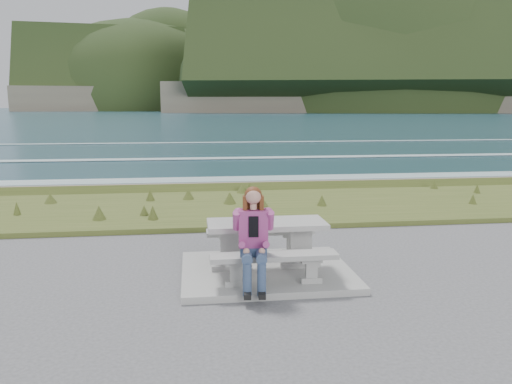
# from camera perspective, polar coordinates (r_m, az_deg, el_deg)

# --- Properties ---
(concrete_slab) EXTENTS (2.60, 2.10, 0.10)m
(concrete_slab) POSITION_cam_1_polar(r_m,az_deg,el_deg) (7.85, 1.20, -9.08)
(concrete_slab) COLOR #9B9A96
(concrete_slab) RESTS_ON ground
(picnic_table) EXTENTS (1.80, 0.75, 0.75)m
(picnic_table) POSITION_cam_1_polar(r_m,az_deg,el_deg) (7.67, 1.21, -4.60)
(picnic_table) COLOR #9B9A96
(picnic_table) RESTS_ON concrete_slab
(bench_landward) EXTENTS (1.80, 0.35, 0.45)m
(bench_landward) POSITION_cam_1_polar(r_m,az_deg,el_deg) (7.07, 2.06, -7.84)
(bench_landward) COLOR #9B9A96
(bench_landward) RESTS_ON concrete_slab
(bench_seaward) EXTENTS (1.80, 0.35, 0.45)m
(bench_seaward) POSITION_cam_1_polar(r_m,az_deg,el_deg) (8.40, 0.49, -4.96)
(bench_seaward) COLOR #9B9A96
(bench_seaward) RESTS_ON concrete_slab
(grass_verge) EXTENTS (160.00, 4.50, 0.22)m
(grass_verge) POSITION_cam_1_polar(r_m,az_deg,el_deg) (12.66, -2.19, -1.98)
(grass_verge) COLOR #3B4A1C
(grass_verge) RESTS_ON ground
(shore_drop) EXTENTS (160.00, 0.80, 2.20)m
(shore_drop) POSITION_cam_1_polar(r_m,az_deg,el_deg) (15.50, -3.17, 0.21)
(shore_drop) COLOR brown
(shore_drop) RESTS_ON ground
(ocean) EXTENTS (1600.00, 1600.00, 0.09)m
(ocean) POSITION_cam_1_polar(r_m,az_deg,el_deg) (32.74, -5.40, 2.22)
(ocean) COLOR #1B3E4D
(ocean) RESTS_ON ground
(headland_range) EXTENTS (729.83, 363.95, 198.08)m
(headland_range) POSITION_cam_1_polar(r_m,az_deg,el_deg) (448.64, 18.15, 10.34)
(headland_range) COLOR brown
(headland_range) RESTS_ON ground
(seated_woman) EXTENTS (0.44, 0.72, 1.41)m
(seated_woman) POSITION_cam_1_polar(r_m,az_deg,el_deg) (6.85, -0.27, -6.94)
(seated_woman) COLOR navy
(seated_woman) RESTS_ON concrete_slab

